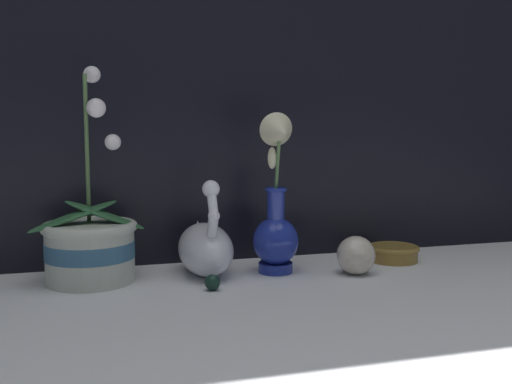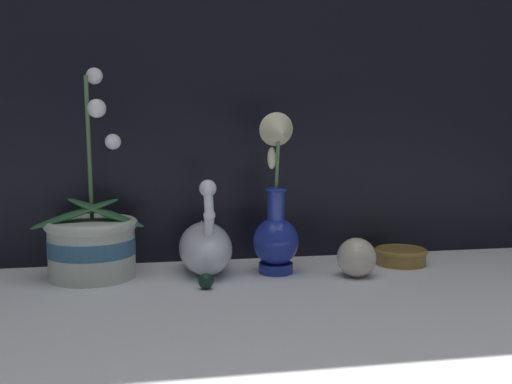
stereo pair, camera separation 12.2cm
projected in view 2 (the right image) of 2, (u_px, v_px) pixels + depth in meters
The scene contains 7 objects.
ground_plane at pixel (259, 290), 1.11m from camera, with size 2.80×2.80×0.00m, color white.
orchid_potted_plant at pixel (92, 241), 1.19m from camera, with size 0.23×0.18×0.42m.
swan_figurine at pixel (205, 246), 1.23m from camera, with size 0.11×0.21×0.20m.
blue_vase at pixel (276, 218), 1.22m from camera, with size 0.09×0.11×0.33m.
glass_sphere at pixel (357, 257), 1.20m from camera, with size 0.08×0.08×0.08m.
amber_dish at pixel (401, 255), 1.31m from camera, with size 0.12×0.12×0.04m.
glass_bauble at pixel (206, 281), 1.11m from camera, with size 0.03×0.03×0.03m.
Camera 2 is at (-0.20, -1.06, 0.31)m, focal length 42.00 mm.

